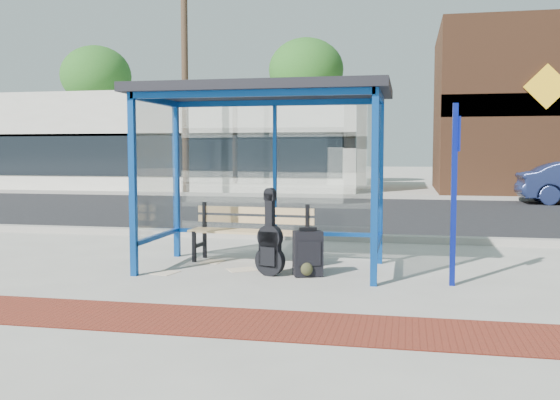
% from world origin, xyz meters
% --- Properties ---
extents(ground, '(120.00, 120.00, 0.00)m').
position_xyz_m(ground, '(0.00, 0.00, 0.00)').
color(ground, '#B2ADA0').
rests_on(ground, ground).
extents(brick_paver_strip, '(60.00, 1.00, 0.01)m').
position_xyz_m(brick_paver_strip, '(0.00, -2.60, 0.01)').
color(brick_paver_strip, maroon).
rests_on(brick_paver_strip, ground).
extents(curb_near, '(60.00, 0.25, 0.12)m').
position_xyz_m(curb_near, '(0.00, 2.90, 0.06)').
color(curb_near, gray).
rests_on(curb_near, ground).
extents(street_asphalt, '(60.00, 10.00, 0.00)m').
position_xyz_m(street_asphalt, '(0.00, 8.00, 0.00)').
color(street_asphalt, black).
rests_on(street_asphalt, ground).
extents(curb_far, '(60.00, 0.25, 0.12)m').
position_xyz_m(curb_far, '(0.00, 13.10, 0.06)').
color(curb_far, gray).
rests_on(curb_far, ground).
extents(far_sidewalk, '(60.00, 4.00, 0.01)m').
position_xyz_m(far_sidewalk, '(0.00, 15.00, 0.00)').
color(far_sidewalk, '#B2ADA0').
rests_on(far_sidewalk, ground).
extents(bus_shelter, '(3.30, 1.80, 2.42)m').
position_xyz_m(bus_shelter, '(0.00, 0.07, 2.07)').
color(bus_shelter, '#0D4093').
rests_on(bus_shelter, ground).
extents(storefront_white, '(18.00, 6.04, 4.00)m').
position_xyz_m(storefront_white, '(-9.00, 17.99, 2.00)').
color(storefront_white, silver).
rests_on(storefront_white, ground).
extents(tree_left, '(3.60, 3.60, 7.03)m').
position_xyz_m(tree_left, '(-14.00, 22.00, 5.45)').
color(tree_left, '#4C3826').
rests_on(tree_left, ground).
extents(tree_mid, '(3.60, 3.60, 7.03)m').
position_xyz_m(tree_mid, '(-3.00, 22.00, 5.45)').
color(tree_mid, '#4C3826').
rests_on(tree_mid, ground).
extents(utility_pole_west, '(1.60, 0.24, 8.00)m').
position_xyz_m(utility_pole_west, '(-6.00, 13.40, 4.11)').
color(utility_pole_west, '#4C3826').
rests_on(utility_pole_west, ground).
extents(bench, '(1.79, 0.57, 0.83)m').
position_xyz_m(bench, '(-0.29, 0.52, 0.47)').
color(bench, black).
rests_on(bench, ground).
extents(guitar_bag, '(0.40, 0.21, 1.05)m').
position_xyz_m(guitar_bag, '(0.18, -0.40, 0.38)').
color(guitar_bag, black).
rests_on(guitar_bag, ground).
extents(suitcase, '(0.41, 0.33, 0.62)m').
position_xyz_m(suitcase, '(0.66, -0.34, 0.29)').
color(suitcase, black).
rests_on(suitcase, ground).
extents(backpack, '(0.32, 0.30, 0.32)m').
position_xyz_m(backpack, '(0.63, -0.39, 0.15)').
color(backpack, '#2E2F1A').
rests_on(backpack, ground).
extents(sign_post, '(0.08, 0.27, 2.12)m').
position_xyz_m(sign_post, '(2.41, -0.54, 1.19)').
color(sign_post, navy).
rests_on(sign_post, ground).
extents(newspaper_a, '(0.47, 0.45, 0.01)m').
position_xyz_m(newspaper_a, '(-0.26, -0.10, 0.00)').
color(newspaper_a, white).
rests_on(newspaper_a, ground).
extents(newspaper_b, '(0.34, 0.39, 0.01)m').
position_xyz_m(newspaper_b, '(-1.18, -0.50, 0.00)').
color(newspaper_b, white).
rests_on(newspaper_b, ground).
extents(newspaper_c, '(0.31, 0.37, 0.01)m').
position_xyz_m(newspaper_c, '(-0.84, 0.40, 0.00)').
color(newspaper_c, white).
rests_on(newspaper_c, ground).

